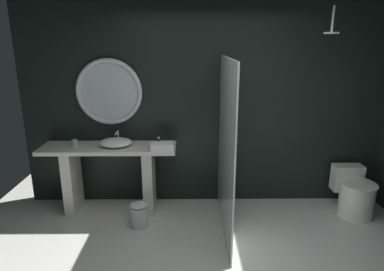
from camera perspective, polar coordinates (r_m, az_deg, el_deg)
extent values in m
cube|color=black|center=(4.37, 2.78, 4.96)|extent=(4.80, 0.10, 2.60)
cube|color=silver|center=(4.29, -14.06, -2.08)|extent=(1.67, 0.49, 0.05)
cube|color=silver|center=(4.58, -19.75, -7.17)|extent=(0.12, 0.41, 0.81)
cube|color=silver|center=(4.36, -7.30, -7.50)|extent=(0.12, 0.41, 0.81)
ellipsoid|color=white|center=(4.24, -12.88, -1.17)|extent=(0.41, 0.33, 0.10)
cylinder|color=silver|center=(4.37, -12.50, -0.21)|extent=(0.02, 0.02, 0.16)
cylinder|color=silver|center=(4.29, -12.74, 0.44)|extent=(0.02, 0.14, 0.02)
cylinder|color=silver|center=(4.41, -19.38, -1.15)|extent=(0.07, 0.07, 0.08)
cylinder|color=black|center=(4.13, -5.71, -1.25)|extent=(0.05, 0.05, 0.11)
cylinder|color=silver|center=(4.11, -5.73, -0.39)|extent=(0.03, 0.03, 0.02)
torus|color=silver|center=(4.36, -13.98, 7.22)|extent=(0.84, 0.06, 0.84)
cylinder|color=#B2BCC1|center=(4.37, -13.95, 7.24)|extent=(0.74, 0.01, 0.74)
cube|color=silver|center=(3.70, 5.80, -2.23)|extent=(0.02, 1.47, 1.96)
cylinder|color=silver|center=(4.23, 22.91, 17.87)|extent=(0.02, 0.02, 0.28)
cylinder|color=silver|center=(4.23, 22.68, 15.84)|extent=(0.17, 0.17, 0.02)
cylinder|color=white|center=(4.71, 26.24, -9.84)|extent=(0.41, 0.41, 0.43)
ellipsoid|color=white|center=(4.62, 26.58, -7.31)|extent=(0.43, 0.47, 0.02)
cube|color=white|center=(4.88, 24.95, -6.53)|extent=(0.38, 0.19, 0.35)
cylinder|color=silver|center=(4.10, -9.02, -13.52)|extent=(0.21, 0.21, 0.25)
ellipsoid|color=silver|center=(4.03, -9.12, -11.62)|extent=(0.21, 0.21, 0.06)
cube|color=white|center=(4.03, -5.17, -1.85)|extent=(0.29, 0.21, 0.08)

